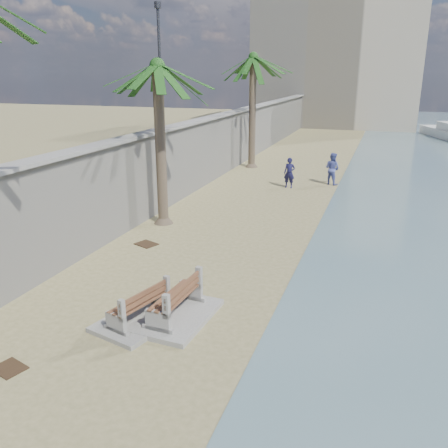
# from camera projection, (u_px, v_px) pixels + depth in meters

# --- Properties ---
(ground_plane) EXTENTS (140.00, 140.00, 0.00)m
(ground_plane) POSITION_uv_depth(u_px,v_px,m) (135.00, 383.00, 9.61)
(ground_plane) COLOR #908458
(seawall) EXTENTS (0.45, 70.00, 3.50)m
(seawall) POSITION_uv_depth(u_px,v_px,m) (221.00, 145.00, 28.68)
(seawall) COLOR gray
(seawall) RESTS_ON ground_plane
(wall_cap) EXTENTS (0.80, 70.00, 0.12)m
(wall_cap) POSITION_uv_depth(u_px,v_px,m) (221.00, 115.00, 28.13)
(wall_cap) COLOR gray
(wall_cap) RESTS_ON seawall
(end_building) EXTENTS (18.00, 12.00, 14.00)m
(end_building) POSITION_uv_depth(u_px,v_px,m) (338.00, 63.00, 54.87)
(end_building) COLOR #B7AA93
(end_building) RESTS_ON ground_plane
(bench_near) EXTENTS (2.01, 2.51, 0.92)m
(bench_near) POSITION_uv_depth(u_px,v_px,m) (140.00, 308.00, 11.82)
(bench_near) COLOR gray
(bench_near) RESTS_ON ground_plane
(bench_far) EXTENTS (1.80, 2.52, 1.01)m
(bench_far) POSITION_uv_depth(u_px,v_px,m) (176.00, 303.00, 11.98)
(bench_far) COLOR gray
(bench_far) RESTS_ON ground_plane
(palm_mid) EXTENTS (5.00, 5.00, 7.13)m
(palm_mid) POSITION_uv_depth(u_px,v_px,m) (157.00, 68.00, 17.84)
(palm_mid) COLOR brown
(palm_mid) RESTS_ON ground_plane
(palm_back) EXTENTS (5.00, 5.00, 7.78)m
(palm_back) POSITION_uv_depth(u_px,v_px,m) (253.00, 59.00, 29.22)
(palm_back) COLOR brown
(palm_back) RESTS_ON ground_plane
(streetlight) EXTENTS (0.28, 0.28, 5.12)m
(streetlight) POSITION_uv_depth(u_px,v_px,m) (160.00, 56.00, 19.95)
(streetlight) COLOR #2D2D33
(streetlight) RESTS_ON wall_cap
(person_a) EXTENTS (0.68, 0.46, 1.87)m
(person_a) POSITION_uv_depth(u_px,v_px,m) (290.00, 171.00, 25.47)
(person_a) COLOR #151438
(person_a) RESTS_ON ground_plane
(person_b) EXTENTS (1.17, 1.07, 1.96)m
(person_b) POSITION_uv_depth(u_px,v_px,m) (332.00, 167.00, 26.24)
(person_b) COLOR #4D55A0
(person_b) RESTS_ON ground_plane
(yacht_far) EXTENTS (4.57, 8.11, 1.50)m
(yacht_far) POSITION_uv_depth(u_px,v_px,m) (447.00, 134.00, 45.14)
(yacht_far) COLOR silver
(yacht_far) RESTS_ON bay_water
(debris_b) EXTENTS (0.79, 0.70, 0.03)m
(debris_b) POSITION_uv_depth(u_px,v_px,m) (9.00, 368.00, 10.05)
(debris_b) COLOR #382616
(debris_b) RESTS_ON ground_plane
(debris_c) EXTENTS (0.91, 0.83, 0.03)m
(debris_c) POSITION_uv_depth(u_px,v_px,m) (146.00, 244.00, 17.29)
(debris_c) COLOR #382616
(debris_c) RESTS_ON ground_plane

